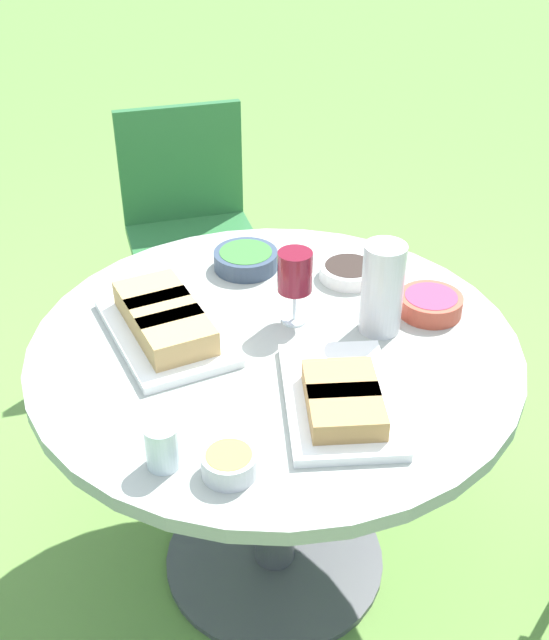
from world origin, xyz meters
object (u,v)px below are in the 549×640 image
Objects in this scene: chair_near_left at (189,217)px; wine_glass at (295,273)px; water_pitcher at (382,288)px; dining_table at (274,393)px.

chair_near_left is 4.84× the size of wine_glass.
water_pitcher reaches higher than wine_glass.
water_pitcher is (-1.05, -0.50, 0.33)m from chair_near_left.
dining_table is 5.08× the size of water_pitcher.
chair_near_left is (1.09, 0.25, -0.07)m from dining_table.
wine_glass is at bearing -163.25° from chair_near_left.
chair_near_left is 4.04× the size of water_pitcher.
wine_glass is at bearing 77.82° from water_pitcher.
chair_near_left is 1.11m from wine_glass.
wine_glass is at bearing -30.86° from dining_table.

